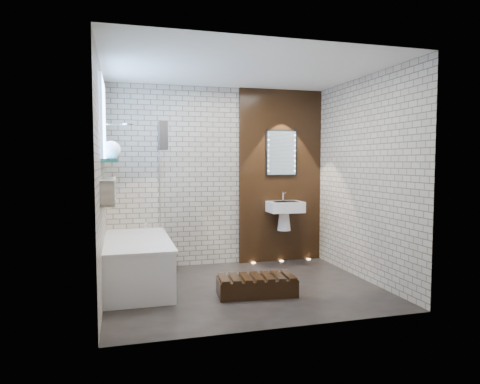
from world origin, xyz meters
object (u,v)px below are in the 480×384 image
object	(u,v)px
washbasin	(285,211)
walnut_step	(257,287)
bath_screen	(162,180)
led_mirror	(281,153)
bathtub	(137,262)

from	to	relation	value
washbasin	walnut_step	size ratio (longest dim) A/B	0.66
washbasin	walnut_step	distance (m)	1.77
bath_screen	washbasin	xyz separation A→B (m)	(1.82, 0.18, -0.49)
led_mirror	bathtub	bearing A→B (deg)	-160.22
bath_screen	washbasin	world-z (taller)	bath_screen
bath_screen	led_mirror	distance (m)	1.89
bathtub	walnut_step	size ratio (longest dim) A/B	1.97
bathtub	walnut_step	distance (m)	1.51
bath_screen	walnut_step	size ratio (longest dim) A/B	1.58
bath_screen	walnut_step	bearing A→B (deg)	-51.65
washbasin	walnut_step	world-z (taller)	washbasin
bathtub	led_mirror	world-z (taller)	led_mirror
washbasin	led_mirror	bearing A→B (deg)	90.00
bathtub	led_mirror	xyz separation A→B (m)	(2.17, 0.78, 1.36)
bath_screen	led_mirror	size ratio (longest dim) A/B	2.00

